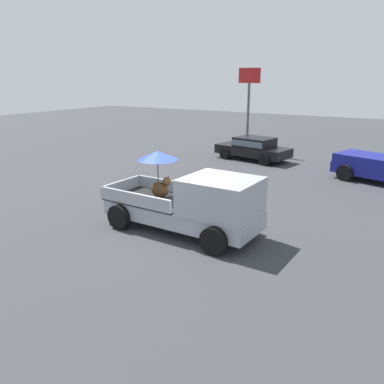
% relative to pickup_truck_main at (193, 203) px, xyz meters
% --- Properties ---
extents(ground_plane, '(80.00, 80.00, 0.00)m').
position_rel_pickup_truck_main_xyz_m(ground_plane, '(-0.43, -0.00, -0.98)').
color(ground_plane, '#38383D').
extents(pickup_truck_main, '(5.10, 2.35, 2.41)m').
position_rel_pickup_truck_main_xyz_m(pickup_truck_main, '(0.00, 0.00, 0.00)').
color(pickup_truck_main, black).
rests_on(pickup_truck_main, ground).
extents(parked_sedan_near, '(4.53, 2.51, 1.33)m').
position_rel_pickup_truck_main_xyz_m(parked_sedan_near, '(-2.86, 11.40, -0.24)').
color(parked_sedan_near, black).
rests_on(parked_sedan_near, ground).
extents(motel_sign, '(1.40, 0.16, 5.21)m').
position_rel_pickup_truck_main_xyz_m(motel_sign, '(-4.21, 13.52, 2.68)').
color(motel_sign, '#59595B').
rests_on(motel_sign, ground).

